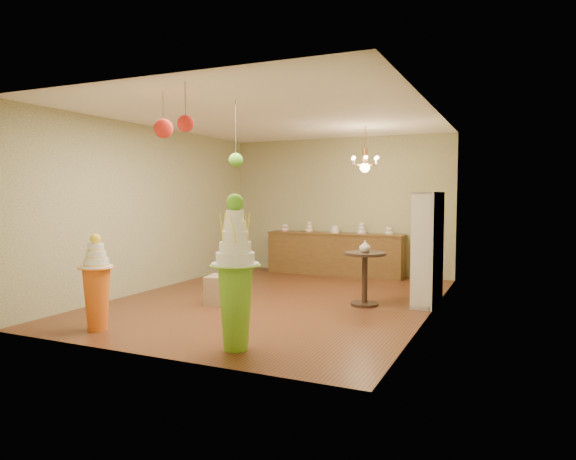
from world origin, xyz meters
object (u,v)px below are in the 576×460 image
at_px(pedestal_green, 235,286).
at_px(pedestal_orange, 97,290).
at_px(sideboard, 335,253).
at_px(round_table, 365,271).

distance_m(pedestal_green, pedestal_orange, 2.07).
xyz_separation_m(sideboard, round_table, (1.46, -2.77, 0.07)).
height_order(pedestal_orange, sideboard, pedestal_orange).
relative_size(pedestal_orange, round_table, 1.48).
bearing_deg(pedestal_orange, sideboard, 76.98).
height_order(pedestal_orange, round_table, pedestal_orange).
bearing_deg(sideboard, round_table, -62.22).
height_order(sideboard, round_table, sideboard).
distance_m(sideboard, round_table, 3.13).
bearing_deg(round_table, pedestal_green, -103.71).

